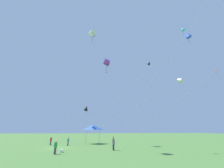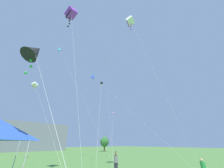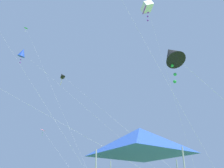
# 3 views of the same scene
# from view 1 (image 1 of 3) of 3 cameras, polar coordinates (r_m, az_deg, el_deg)

# --- Properties ---
(ground_plane) EXTENTS (220.00, 220.00, 0.00)m
(ground_plane) POSITION_cam_1_polar(r_m,az_deg,el_deg) (30.48, -20.03, -21.82)
(ground_plane) COLOR #4C7A38
(festival_tent) EXTENTS (3.36, 3.36, 4.14)m
(festival_tent) POSITION_cam_1_polar(r_m,az_deg,el_deg) (36.55, -7.23, -16.05)
(festival_tent) COLOR #B7B7BC
(festival_tent) RESTS_ON ground
(cooler_box) EXTENTS (0.61, 0.33, 0.36)m
(cooler_box) POSITION_cam_1_polar(r_m,az_deg,el_deg) (24.18, -18.59, -23.04)
(cooler_box) COLOR white
(cooler_box) RESTS_ON ground
(person_teal_shirt) EXTENTS (0.36, 0.36, 1.75)m
(person_teal_shirt) POSITION_cam_1_polar(r_m,az_deg,el_deg) (33.29, -16.38, -20.17)
(person_teal_shirt) COLOR #473860
(person_teal_shirt) RESTS_ON ground
(person_green_shirt) EXTENTS (0.39, 0.39, 1.67)m
(person_green_shirt) POSITION_cam_1_polar(r_m,az_deg,el_deg) (22.59, -20.74, -21.49)
(person_green_shirt) COLOR #473860
(person_green_shirt) RESTS_ON ground
(person_red_shirt) EXTENTS (0.38, 0.38, 1.59)m
(person_red_shirt) POSITION_cam_1_polar(r_m,az_deg,el_deg) (35.60, -22.28, -19.36)
(person_red_shirt) COLOR #473860
(person_red_shirt) RESTS_ON ground
(person_grey_shirt) EXTENTS (0.42, 0.42, 2.04)m
(person_grey_shirt) POSITION_cam_1_polar(r_m,az_deg,el_deg) (25.17, 0.55, -21.71)
(person_grey_shirt) COLOR #282833
(person_grey_shirt) RESTS_ON ground
(kite_black_diamond_0) EXTENTS (1.95, 7.65, 8.73)m
(kite_black_diamond_0) POSITION_cam_1_polar(r_m,az_deg,el_deg) (36.40, -9.76, -9.10)
(kite_black_diamond_0) COLOR silver
(kite_black_diamond_0) RESTS_ON ground
(kite_pink_delta_1) EXTENTS (10.27, 11.21, 10.24)m
(kite_pink_delta_1) POSITION_cam_1_polar(r_m,az_deg,el_deg) (22.26, 34.39, 3.99)
(kite_pink_delta_1) COLOR silver
(kite_pink_delta_1) RESTS_ON ground
(kite_white_box_2) EXTENTS (4.02, 4.75, 21.55)m
(kite_white_box_2) POSITION_cam_1_polar(r_m,az_deg,el_deg) (30.71, -7.45, 18.56)
(kite_white_box_2) COLOR silver
(kite_white_box_2) RESTS_ON ground
(kite_white_box_3) EXTENTS (1.30, 26.43, 15.38)m
(kite_white_box_3) POSITION_cam_1_polar(r_m,az_deg,el_deg) (40.74, 24.38, 1.20)
(kite_white_box_3) COLOR silver
(kite_white_box_3) RESTS_ON ground
(kite_purple_box_4) EXTENTS (1.48, 8.11, 19.66)m
(kite_purple_box_4) POSITION_cam_1_polar(r_m,az_deg,el_deg) (36.92, -2.07, 8.24)
(kite_purple_box_4) COLOR silver
(kite_purple_box_4) RESTS_ON ground
(kite_blue_diamond_6) EXTENTS (1.58, 21.59, 19.93)m
(kite_blue_diamond_6) POSITION_cam_1_polar(r_m,az_deg,el_deg) (31.03, 26.85, 16.32)
(kite_blue_diamond_6) COLOR silver
(kite_blue_diamond_6) RESTS_ON ground
(kite_black_diamond_7) EXTENTS (10.55, 14.21, 14.65)m
(kite_black_diamond_7) POSITION_cam_1_polar(r_m,az_deg,el_deg) (27.23, 13.90, 7.58)
(kite_black_diamond_7) COLOR silver
(kite_black_diamond_7) RESTS_ON ground
(kite_cyan_diamond_8) EXTENTS (5.04, 19.33, 27.95)m
(kite_cyan_diamond_8) POSITION_cam_1_polar(r_m,az_deg,el_deg) (43.83, 25.25, 18.32)
(kite_cyan_diamond_8) COLOR silver
(kite_cyan_diamond_8) RESTS_ON ground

